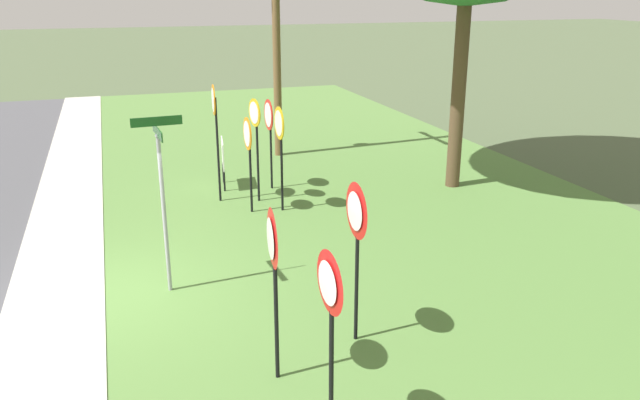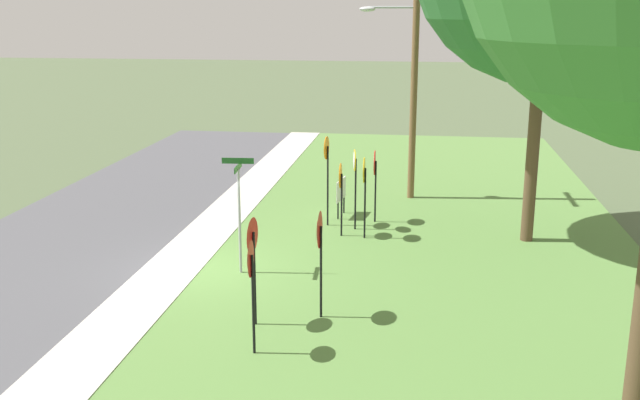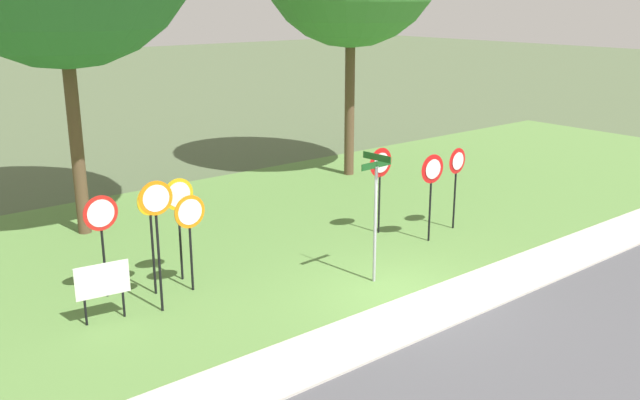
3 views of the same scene
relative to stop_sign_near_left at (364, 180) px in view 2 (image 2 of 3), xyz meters
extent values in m
plane|color=#4C5B3D|center=(3.30, -4.01, -1.84)|extent=(160.00, 160.00, 0.00)
cube|color=#4C4C51|center=(3.30, -8.81, -1.83)|extent=(44.00, 6.40, 0.01)
cube|color=#BCB7AD|center=(3.30, -4.81, -1.81)|extent=(44.00, 1.60, 0.06)
cube|color=#567F3D|center=(3.30, 1.99, -1.82)|extent=(44.00, 12.00, 0.04)
cylinder|color=black|center=(0.00, 0.03, -0.72)|extent=(0.06, 0.06, 2.14)
cylinder|color=gold|center=(0.00, -0.01, 0.29)|extent=(0.75, 0.04, 0.75)
cylinder|color=white|center=(0.00, -0.03, 0.29)|extent=(0.59, 0.02, 0.59)
cylinder|color=black|center=(-0.12, -0.68, -0.83)|extent=(0.06, 0.06, 1.92)
cylinder|color=orange|center=(-0.12, -0.72, 0.07)|extent=(0.75, 0.03, 0.75)
cylinder|color=white|center=(-0.12, -0.74, 0.07)|extent=(0.58, 0.02, 0.58)
cylinder|color=black|center=(-0.87, -0.34, -0.67)|extent=(0.06, 0.06, 2.24)
cylinder|color=gold|center=(-0.87, -0.38, 0.40)|extent=(0.66, 0.14, 0.67)
cylinder|color=white|center=(-0.87, -0.39, 0.40)|extent=(0.51, 0.10, 0.52)
cylinder|color=black|center=(-1.17, -1.24, -0.52)|extent=(0.06, 0.06, 2.55)
cylinder|color=orange|center=(-1.17, -1.28, 0.70)|extent=(0.72, 0.08, 0.72)
cylinder|color=white|center=(-1.17, -1.30, 0.70)|extent=(0.56, 0.05, 0.56)
cylinder|color=black|center=(-1.77, 0.22, -0.79)|extent=(0.06, 0.06, 2.00)
cylinder|color=red|center=(-1.77, 0.18, 0.15)|extent=(0.78, 0.04, 0.78)
cylinder|color=white|center=(-1.77, 0.16, 0.15)|extent=(0.61, 0.02, 0.61)
cylinder|color=black|center=(6.53, -1.81, -0.75)|extent=(0.06, 0.06, 2.10)
cone|color=red|center=(6.53, -1.85, 0.23)|extent=(0.79, 0.09, 0.79)
cone|color=silver|center=(6.53, -1.87, 0.23)|extent=(0.54, 0.06, 0.54)
cylinder|color=black|center=(7.89, -1.52, -0.76)|extent=(0.06, 0.06, 2.06)
cone|color=red|center=(7.89, -1.56, 0.19)|extent=(0.74, 0.08, 0.74)
cone|color=white|center=(7.89, -1.58, 0.19)|extent=(0.50, 0.05, 0.50)
cylinder|color=black|center=(5.94, -0.45, -0.74)|extent=(0.06, 0.06, 2.12)
cone|color=red|center=(5.94, -0.49, 0.24)|extent=(0.82, 0.03, 0.82)
cone|color=white|center=(5.94, -0.51, 0.24)|extent=(0.56, 0.02, 0.56)
cylinder|color=#9EA0A8|center=(3.42, -2.92, -0.43)|extent=(0.07, 0.07, 2.73)
cylinder|color=#9EA0A8|center=(3.42, -2.92, 0.95)|extent=(0.09, 0.09, 0.03)
cube|color=#19511E|center=(3.42, -2.92, 1.01)|extent=(0.96, 0.08, 0.15)
cube|color=#19511E|center=(3.42, -2.92, 1.18)|extent=(0.08, 0.82, 0.15)
cylinder|color=brown|center=(-5.10, 1.29, 2.87)|extent=(0.24, 0.24, 9.33)
cylinder|color=#9EA0A8|center=(-5.10, 0.45, 4.92)|extent=(0.08, 1.69, 0.08)
ellipsoid|color=#B7B7BC|center=(-5.10, -0.40, 4.86)|extent=(0.40, 0.56, 0.18)
cylinder|color=black|center=(-2.67, -0.89, -1.52)|extent=(0.05, 0.05, 0.55)
cylinder|color=black|center=(-1.91, -1.00, -1.52)|extent=(0.05, 0.05, 0.55)
cube|color=white|center=(-2.29, -0.94, -0.90)|extent=(1.09, 0.19, 0.70)
cylinder|color=brown|center=(-0.48, 4.82, 1.41)|extent=(0.36, 0.36, 6.41)
camera|label=1|loc=(13.72, -3.59, 3.21)|focal=35.67mm
camera|label=2|loc=(20.94, 1.68, 4.88)|focal=41.06mm
camera|label=3|loc=(-7.16, -13.85, 4.60)|focal=39.14mm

